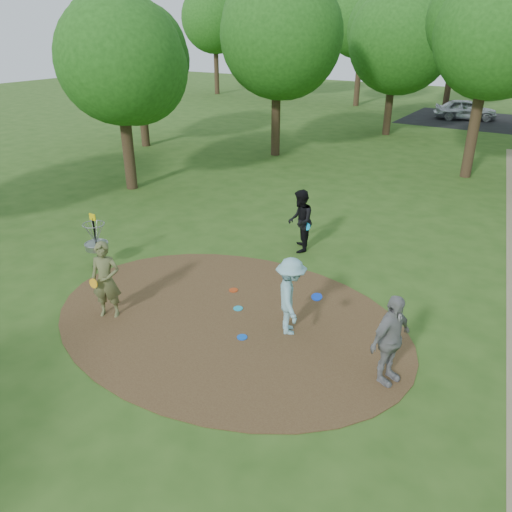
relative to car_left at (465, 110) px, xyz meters
The scene contains 12 objects.
ground 29.87m from the car_left, 87.80° to the right, with size 100.00×100.00×0.00m, color #2D5119.
dirt_clearing 29.87m from the car_left, 87.80° to the right, with size 8.40×8.40×0.02m, color #47301C.
player_observer_with_disc 31.15m from the car_left, 92.20° to the right, with size 0.78×0.69×1.80m.
player_throwing_with_disc 29.63m from the car_left, 85.04° to the right, with size 1.28×1.28×1.73m.
player_walking_with_disc 25.64m from the car_left, 88.39° to the right, with size 1.00×1.09×1.82m.
player_waiting_with_disc 30.38m from the car_left, 80.80° to the right, with size 0.74×1.13×1.79m.
disc_ground_cyan 29.39m from the car_left, 87.83° to the right, with size 0.22×0.22×0.02m, color #19A7CF.
disc_ground_blue 30.35m from the car_left, 86.51° to the right, with size 0.22×0.22×0.02m, color blue.
disc_ground_red 28.71m from the car_left, 88.96° to the right, with size 0.22×0.22×0.02m, color #BB3A12.
car_left is the anchor object (origin of this frame).
disc_golf_basket 29.73m from the car_left, 96.48° to the right, with size 0.63×0.63×1.54m.
tree_ring 20.67m from the car_left, 83.18° to the right, with size 36.82×45.22×8.98m.
Camera 1 is at (5.68, -7.71, 6.03)m, focal length 35.00 mm.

